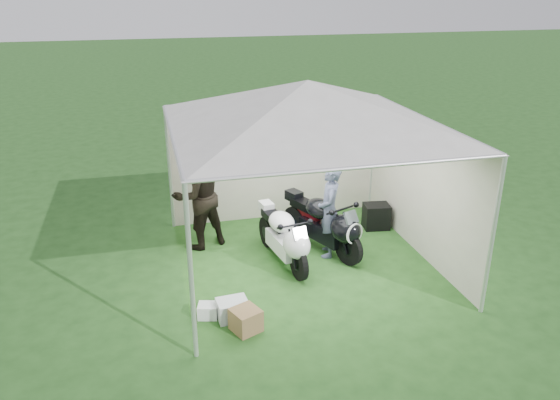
# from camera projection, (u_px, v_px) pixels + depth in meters

# --- Properties ---
(ground) EXTENTS (80.00, 80.00, 0.00)m
(ground) POSITION_uv_depth(u_px,v_px,m) (305.00, 262.00, 9.05)
(ground) COLOR #1F4919
(ground) RESTS_ON ground
(canopy_tent) EXTENTS (5.66, 5.66, 3.00)m
(canopy_tent) POSITION_uv_depth(u_px,v_px,m) (307.00, 108.00, 8.12)
(canopy_tent) COLOR silver
(canopy_tent) RESTS_ON ground
(motorcycle_white) EXTENTS (0.58, 1.79, 0.89)m
(motorcycle_white) POSITION_uv_depth(u_px,v_px,m) (285.00, 237.00, 8.82)
(motorcycle_white) COLOR black
(motorcycle_white) RESTS_ON ground
(motorcycle_black) EXTENTS (0.99, 1.82, 0.95)m
(motorcycle_black) POSITION_uv_depth(u_px,v_px,m) (326.00, 223.00, 9.22)
(motorcycle_black) COLOR black
(motorcycle_black) RESTS_ON ground
(paddock_stand) EXTENTS (0.41, 0.34, 0.27)m
(paddock_stand) POSITION_uv_depth(u_px,v_px,m) (293.00, 228.00, 10.01)
(paddock_stand) COLOR #0C32CD
(paddock_stand) RESTS_ON ground
(person_dark_jacket) EXTENTS (1.13, 1.02, 1.90)m
(person_dark_jacket) POSITION_uv_depth(u_px,v_px,m) (198.00, 195.00, 9.28)
(person_dark_jacket) COLOR black
(person_dark_jacket) RESTS_ON ground
(person_blue_jacket) EXTENTS (0.55, 0.68, 1.60)m
(person_blue_jacket) POSITION_uv_depth(u_px,v_px,m) (329.00, 211.00, 9.03)
(person_blue_jacket) COLOR slate
(person_blue_jacket) RESTS_ON ground
(equipment_box) EXTENTS (0.51, 0.43, 0.47)m
(equipment_box) POSITION_uv_depth(u_px,v_px,m) (376.00, 216.00, 10.25)
(equipment_box) COLOR black
(equipment_box) RESTS_ON ground
(crate_0) EXTENTS (0.44, 0.35, 0.28)m
(crate_0) POSITION_uv_depth(u_px,v_px,m) (232.00, 309.00, 7.50)
(crate_0) COLOR silver
(crate_0) RESTS_ON ground
(crate_1) EXTENTS (0.46, 0.46, 0.31)m
(crate_1) POSITION_uv_depth(u_px,v_px,m) (246.00, 320.00, 7.23)
(crate_1) COLOR olive
(crate_1) RESTS_ON ground
(crate_2) EXTENTS (0.32, 0.28, 0.20)m
(crate_2) POSITION_uv_depth(u_px,v_px,m) (208.00, 311.00, 7.54)
(crate_2) COLOR silver
(crate_2) RESTS_ON ground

